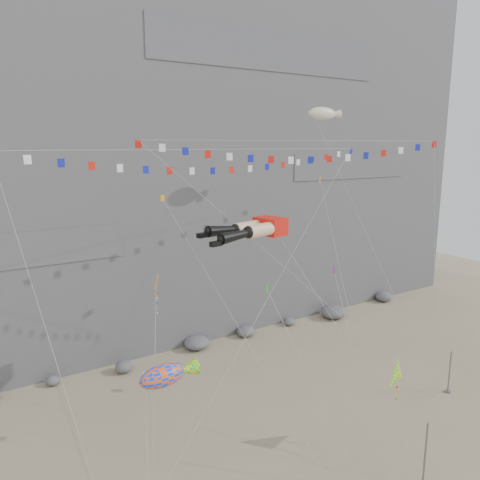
% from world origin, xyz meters
% --- Properties ---
extents(ground, '(120.00, 120.00, 0.00)m').
position_xyz_m(ground, '(0.00, 0.00, 0.00)').
color(ground, gray).
rests_on(ground, ground).
extents(cliff, '(80.00, 28.00, 50.00)m').
position_xyz_m(cliff, '(0.00, 32.00, 25.00)').
color(cliff, slate).
rests_on(cliff, ground).
extents(talus_boulders, '(60.00, 3.00, 1.20)m').
position_xyz_m(talus_boulders, '(0.00, 17.00, 0.60)').
color(talus_boulders, slate).
rests_on(talus_boulders, ground).
extents(anchor_pole_center, '(0.12, 0.12, 4.26)m').
position_xyz_m(anchor_pole_center, '(2.69, -8.04, 2.13)').
color(anchor_pole_center, slate).
rests_on(anchor_pole_center, ground).
extents(anchor_pole_right, '(0.12, 0.12, 3.72)m').
position_xyz_m(anchor_pole_right, '(13.98, -2.07, 1.86)').
color(anchor_pole_right, slate).
rests_on(anchor_pole_right, ground).
extents(legs_kite, '(9.44, 15.42, 20.31)m').
position_xyz_m(legs_kite, '(-1.50, 4.70, 14.43)').
color(legs_kite, red).
rests_on(legs_kite, ground).
extents(flag_banner_upper, '(33.45, 15.85, 27.77)m').
position_xyz_m(flag_banner_upper, '(-1.06, 9.65, 20.13)').
color(flag_banner_upper, red).
rests_on(flag_banner_upper, ground).
extents(flag_banner_lower, '(23.77, 10.52, 23.75)m').
position_xyz_m(flag_banner_lower, '(3.33, 5.13, 20.79)').
color(flag_banner_lower, red).
rests_on(flag_banner_lower, ground).
extents(harlequin_kite, '(3.98, 6.62, 13.91)m').
position_xyz_m(harlequin_kite, '(-9.89, 2.56, 12.26)').
color(harlequin_kite, red).
rests_on(harlequin_kite, ground).
extents(fish_windsock, '(4.29, 3.55, 8.68)m').
position_xyz_m(fish_windsock, '(-10.93, -0.52, 7.76)').
color(fish_windsock, '#FF510D').
rests_on(fish_windsock, ground).
extents(delta_kite, '(4.91, 5.20, 7.77)m').
position_xyz_m(delta_kite, '(4.48, -4.31, 5.19)').
color(delta_kite, yellow).
rests_on(delta_kite, ground).
extents(blimp_windsock, '(5.01, 13.23, 26.55)m').
position_xyz_m(blimp_windsock, '(10.43, 10.80, 23.33)').
color(blimp_windsock, beige).
rests_on(blimp_windsock, ground).
extents(small_kite_a, '(4.80, 15.57, 22.69)m').
position_xyz_m(small_kite_a, '(-6.25, 9.13, 16.08)').
color(small_kite_a, orange).
rests_on(small_kite_a, ground).
extents(small_kite_b, '(4.45, 9.59, 14.35)m').
position_xyz_m(small_kite_b, '(5.48, 3.19, 10.52)').
color(small_kite_b, purple).
rests_on(small_kite_b, ground).
extents(small_kite_c, '(3.08, 7.61, 13.33)m').
position_xyz_m(small_kite_c, '(-2.89, 0.64, 11.07)').
color(small_kite_c, green).
rests_on(small_kite_c, ground).
extents(small_kite_d, '(6.27, 13.88, 22.72)m').
position_xyz_m(small_kite_d, '(6.76, 6.57, 17.34)').
color(small_kite_d, gold).
rests_on(small_kite_d, ground).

